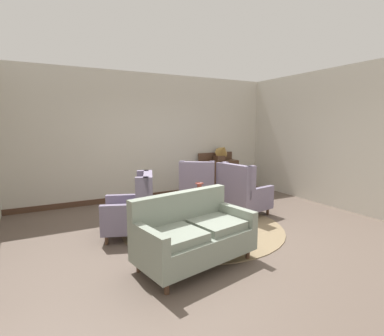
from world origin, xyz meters
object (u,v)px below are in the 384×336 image
Objects in this scene: armchair_near_window at (133,210)px; armchair_back_corner at (241,193)px; gramophone at (222,152)px; armchair_foreground_right at (197,188)px; side_table at (240,185)px; settee at (193,235)px; porcelain_vase at (199,193)px; coffee_table at (197,206)px; sideboard at (218,174)px.

armchair_back_corner is at bearing 112.50° from armchair_near_window.
gramophone reaches higher than armchair_back_corner.
armchair_foreground_right is 1.13m from side_table.
settee is 2.58m from armchair_foreground_right.
porcelain_vase is at bearing 46.16° from settee.
porcelain_vase is at bearing -77.20° from coffee_table.
porcelain_vase is at bearing -146.86° from side_table.
sideboard is (0.71, 1.95, 0.05)m from armchair_back_corner.
sideboard is (1.88, 2.29, -0.16)m from porcelain_vase.
coffee_table is 0.53× the size of settee.
coffee_table is 2.98m from gramophone.
side_table is 1.35× the size of gramophone.
sideboard is at bearing 144.22° from armchair_near_window.
settee reaches higher than porcelain_vase.
armchair_back_corner is 0.95m from side_table.
armchair_foreground_right reaches higher than armchair_near_window.
armchair_foreground_right is (-0.59, 0.79, 0.01)m from armchair_back_corner.
armchair_near_window is (-1.10, 0.18, 0.03)m from coffee_table.
sideboard is at bearing 41.56° from settee.
settee is at bearing -121.26° from coffee_table.
sideboard is (1.89, 2.24, 0.08)m from coffee_table.
coffee_table is at bearing -132.10° from gramophone.
armchair_foreground_right is at bearing 27.04° from armchair_back_corner.
coffee_table is at bearing -130.22° from sideboard.
armchair_back_corner is at bearing 158.77° from armchair_foreground_right.
settee is 2.35× the size of side_table.
sideboard is (0.17, 1.17, 0.06)m from side_table.
armchair_foreground_right is 1.92m from armchair_near_window.
sideboard is 2.06× the size of gramophone.
gramophone is (2.64, 3.29, 0.71)m from settee.
armchair_back_corner is at bearing -124.87° from side_table.
coffee_table is at bearing 94.26° from armchair_back_corner.
sideboard is at bearing 50.57° from porcelain_vase.
coffee_table is at bearing 47.71° from settee.
armchair_near_window is at bearing -147.06° from gramophone.
coffee_table is 1.34m from settee.
armchair_near_window is (-1.69, -0.90, -0.01)m from armchair_foreground_right.
sideboard is at bearing 49.78° from coffee_table.
armchair_foreground_right is 1.74m from sideboard.
gramophone is at bearing -61.46° from sideboard.
armchair_near_window is (-1.11, 0.23, -0.21)m from porcelain_vase.
settee is 1.59× the size of armchair_near_window.
armchair_back_corner is (1.18, 0.29, 0.03)m from coffee_table.
sideboard reaches higher than armchair_back_corner.
armchair_back_corner is 0.99m from armchair_foreground_right.
sideboard is at bearing -29.57° from armchair_back_corner.
side_table is at bearing 31.43° from settee.
side_table is at bearing -98.09° from sideboard.
armchair_near_window is at bearing 83.27° from armchair_back_corner.
settee is 4.26m from sideboard.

